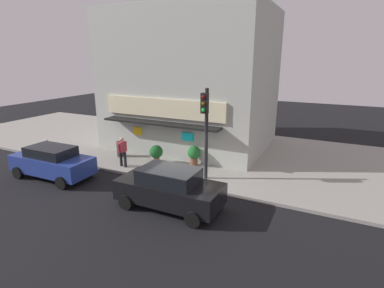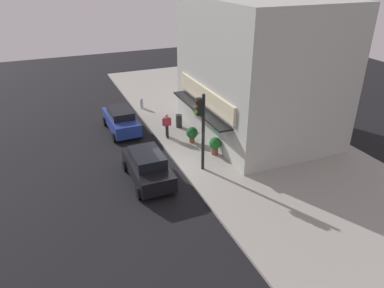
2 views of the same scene
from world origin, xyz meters
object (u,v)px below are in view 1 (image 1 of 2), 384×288
traffic_light (206,122)px  parked_car_black (169,188)px  potted_plant_by_window (194,154)px  parked_car_blue (52,162)px  trash_can (120,149)px  potted_plant_by_doorway (156,153)px  pedestrian (123,150)px  fire_hydrant (47,146)px

traffic_light → parked_car_black: bearing=-94.8°
potted_plant_by_window → parked_car_blue: bearing=-143.2°
trash_can → parked_car_blue: (-1.23, -3.95, 0.24)m
trash_can → potted_plant_by_doorway: bearing=-2.3°
pedestrian → potted_plant_by_doorway: pedestrian is taller
fire_hydrant → potted_plant_by_window: potted_plant_by_window is taller
fire_hydrant → potted_plant_by_doorway: bearing=10.2°
fire_hydrant → trash_can: bearing=17.0°
pedestrian → potted_plant_by_doorway: size_ratio=1.56×
traffic_light → potted_plant_by_doorway: size_ratio=4.18×
parked_car_black → potted_plant_by_window: bearing=103.3°
fire_hydrant → potted_plant_by_doorway: (7.46, 1.34, 0.23)m
traffic_light → pedestrian: size_ratio=2.68×
fire_hydrant → potted_plant_by_window: size_ratio=0.77×
trash_can → potted_plant_by_window: size_ratio=0.83×
potted_plant_by_doorway → traffic_light: bearing=-14.4°
parked_car_black → potted_plant_by_doorway: bearing=128.7°
fire_hydrant → potted_plant_by_doorway: 7.58m
trash_can → parked_car_blue: size_ratio=0.21×
trash_can → potted_plant_by_doorway: (2.70, -0.11, 0.18)m
potted_plant_by_window → trash_can: bearing=-173.3°
traffic_light → parked_car_blue: 8.26m
fire_hydrant → parked_car_blue: parked_car_blue is taller
fire_hydrant → trash_can: 4.98m
parked_car_black → parked_car_blue: size_ratio=0.99×
parked_car_black → pedestrian: bearing=149.3°
parked_car_blue → parked_car_black: bearing=-1.2°
pedestrian → parked_car_black: pedestrian is taller
fire_hydrant → pedestrian: bearing=0.8°
traffic_light → trash_can: traffic_light is taller
fire_hydrant → parked_car_black: (10.66, -2.65, 0.31)m
parked_car_blue → trash_can: bearing=72.7°
pedestrian → trash_can: bearing=133.5°
pedestrian → parked_car_blue: 3.62m
traffic_light → potted_plant_by_window: size_ratio=4.01×
traffic_light → fire_hydrant: bearing=-177.6°
traffic_light → parked_car_blue: traffic_light is taller
traffic_light → potted_plant_by_window: 3.06m
traffic_light → parked_car_blue: (-7.39, -2.95, -2.21)m
traffic_light → fire_hydrant: 11.21m
trash_can → potted_plant_by_window: (4.80, 0.56, 0.20)m
pedestrian → parked_car_black: size_ratio=0.38×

